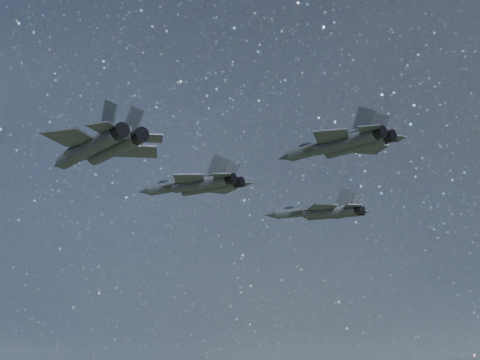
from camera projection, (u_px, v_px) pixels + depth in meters
The scene contains 4 objects.
jet_lead at pixel (196, 185), 95.64m from camera, with size 18.63×13.14×4.72m.
jet_left at pixel (322, 212), 94.35m from camera, with size 15.55×10.70×3.90m.
jet_right at pixel (98, 147), 65.98m from camera, with size 18.12×12.25×4.56m.
jet_slot at pixel (341, 144), 77.16m from camera, with size 17.18×11.85×4.31m.
Camera 1 is at (48.26, -66.12, 131.39)m, focal length 50.00 mm.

